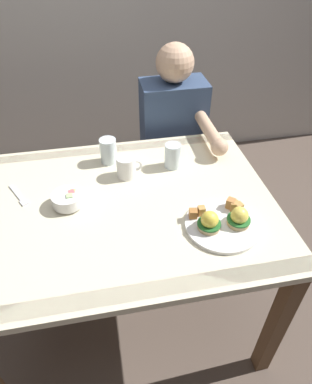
% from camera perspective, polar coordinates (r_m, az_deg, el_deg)
% --- Properties ---
extents(ground_plane, '(6.00, 6.00, 0.00)m').
position_cam_1_polar(ground_plane, '(1.90, -4.32, -18.80)').
color(ground_plane, brown).
extents(dining_table, '(1.20, 0.90, 0.74)m').
position_cam_1_polar(dining_table, '(1.40, -5.60, -5.28)').
color(dining_table, beige).
rests_on(dining_table, ground_plane).
extents(eggs_benedict_plate, '(0.27, 0.27, 0.09)m').
position_cam_1_polar(eggs_benedict_plate, '(1.24, 11.23, -4.92)').
color(eggs_benedict_plate, white).
rests_on(eggs_benedict_plate, dining_table).
extents(fruit_bowl, '(0.12, 0.12, 0.06)m').
position_cam_1_polar(fruit_bowl, '(1.34, -14.63, -1.18)').
color(fruit_bowl, white).
rests_on(fruit_bowl, dining_table).
extents(coffee_mug, '(0.11, 0.08, 0.09)m').
position_cam_1_polar(coffee_mug, '(1.43, -4.99, 4.36)').
color(coffee_mug, white).
rests_on(coffee_mug, dining_table).
extents(fork, '(0.09, 0.14, 0.00)m').
position_cam_1_polar(fork, '(1.45, -22.17, -0.68)').
color(fork, silver).
rests_on(fork, dining_table).
extents(water_glass_near, '(0.07, 0.07, 0.12)m').
position_cam_1_polar(water_glass_near, '(1.53, -8.01, 6.64)').
color(water_glass_near, silver).
rests_on(water_glass_near, dining_table).
extents(water_glass_far, '(0.07, 0.07, 0.11)m').
position_cam_1_polar(water_glass_far, '(1.49, 2.81, 5.87)').
color(water_glass_far, silver).
rests_on(water_glass_far, dining_table).
extents(diner_person, '(0.34, 0.54, 1.14)m').
position_cam_1_polar(diner_person, '(1.90, 3.09, 9.36)').
color(diner_person, '#33333D').
rests_on(diner_person, ground_plane).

